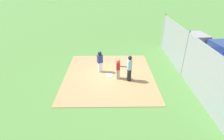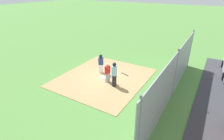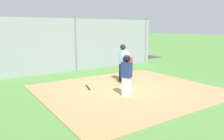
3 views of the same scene
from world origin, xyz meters
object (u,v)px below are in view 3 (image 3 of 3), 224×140
object	(u,v)px
home_plate	(128,89)
baseball	(128,87)
runner	(127,73)
baseball_bat	(88,87)
parked_car_blue	(5,57)
umpire	(123,62)
catcher	(127,68)
parked_car_red	(86,52)

from	to	relation	value
home_plate	baseball	distance (m)	0.33
runner	baseball_bat	xyz separation A→B (m)	(0.71, -1.87, -0.89)
runner	baseball_bat	bearing A→B (deg)	85.67
baseball	parked_car_blue	xyz separation A→B (m)	(3.57, -9.72, 0.55)
umpire	runner	bearing A→B (deg)	-40.15
runner	umpire	bearing A→B (deg)	31.88
umpire	baseball	xyz separation A→B (m)	(0.51, 1.13, -0.94)
baseball_bat	baseball	world-z (taller)	baseball
parked_car_blue	runner	bearing A→B (deg)	97.91
parked_car_blue	baseball	bearing A→B (deg)	103.55
umpire	baseball	size ratio (longest dim) A/B	24.80
runner	baseball_bat	size ratio (longest dim) A/B	2.08
catcher	baseball_bat	distance (m)	1.99
baseball	runner	bearing A→B (deg)	48.50
baseball	parked_car_red	xyz separation A→B (m)	(-2.56, -9.03, 0.55)
umpire	baseball	world-z (taller)	umpire
parked_car_red	umpire	bearing A→B (deg)	-100.00
home_plate	baseball	bearing A→B (deg)	-128.88
catcher	umpire	distance (m)	0.82
catcher	umpire	bearing A→B (deg)	162.50
catcher	parked_car_red	world-z (taller)	catcher
catcher	parked_car_blue	size ratio (longest dim) A/B	0.35
baseball_bat	runner	bearing A→B (deg)	-142.77
runner	baseball	bearing A→B (deg)	23.26
home_plate	umpire	distance (m)	1.84
parked_car_blue	baseball_bat	bearing A→B (deg)	96.50
parked_car_blue	home_plate	bearing A→B (deg)	101.99
baseball_bat	umpire	bearing A→B (deg)	-68.60
catcher	baseball_bat	size ratio (longest dim) A/B	1.95
parked_car_red	catcher	bearing A→B (deg)	-100.52
umpire	baseball_bat	bearing A→B (deg)	-92.20
catcher	baseball_bat	world-z (taller)	catcher
runner	parked_car_red	bearing A→B (deg)	46.06
catcher	umpire	xyz separation A→B (m)	(-0.28, -0.74, 0.19)
parked_car_red	baseball	bearing A→B (deg)	-101.29
umpire	baseball_bat	xyz separation A→B (m)	(2.03, 0.18, -0.95)
parked_car_red	runner	bearing A→B (deg)	-104.19
baseball	catcher	bearing A→B (deg)	-121.27
baseball	umpire	bearing A→B (deg)	-114.34
umpire	runner	distance (m)	2.44
runner	parked_car_red	size ratio (longest dim) A/B	0.38
runner	baseball	world-z (taller)	runner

